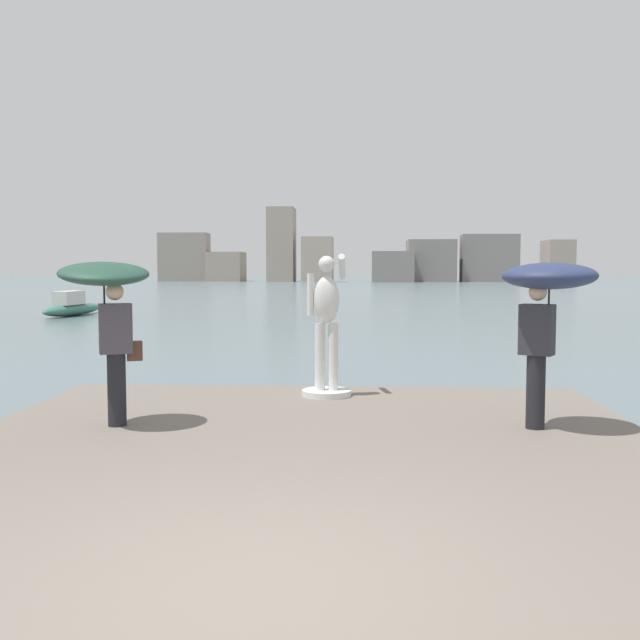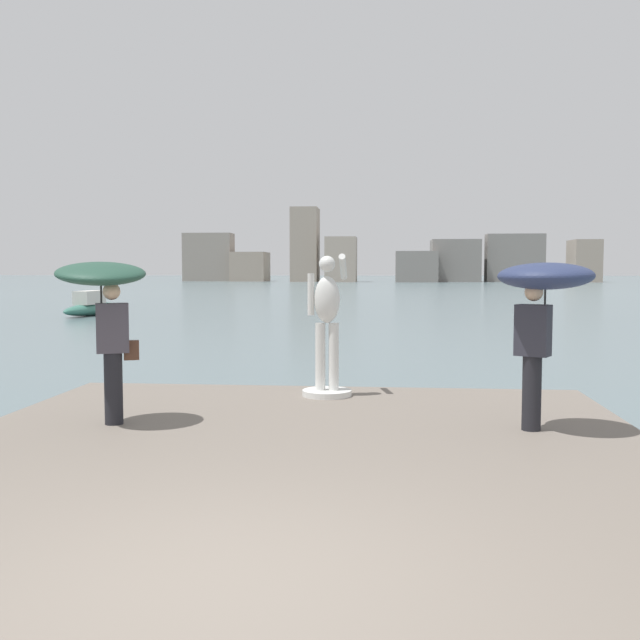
{
  "view_description": "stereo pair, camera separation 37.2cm",
  "coord_description": "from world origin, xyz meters",
  "px_view_note": "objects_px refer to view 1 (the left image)",
  "views": [
    {
      "loc": [
        0.6,
        -4.21,
        2.3
      ],
      "look_at": [
        0.0,
        6.23,
        1.55
      ],
      "focal_mm": 40.42,
      "sensor_mm": 36.0,
      "label": 1
    },
    {
      "loc": [
        0.97,
        -4.18,
        2.3
      ],
      "look_at": [
        0.0,
        6.23,
        1.55
      ],
      "focal_mm": 40.42,
      "sensor_mm": 36.0,
      "label": 2
    }
  ],
  "objects_px": {
    "statue_white_figure": "(327,333)",
    "onlooker_left": "(108,296)",
    "boat_near": "(72,307)",
    "onlooker_right": "(546,293)"
  },
  "relations": [
    {
      "from": "onlooker_left",
      "to": "onlooker_right",
      "type": "distance_m",
      "value": 5.2
    },
    {
      "from": "statue_white_figure",
      "to": "onlooker_left",
      "type": "distance_m",
      "value": 3.41
    },
    {
      "from": "statue_white_figure",
      "to": "onlooker_right",
      "type": "relative_size",
      "value": 1.07
    },
    {
      "from": "statue_white_figure",
      "to": "boat_near",
      "type": "xyz_separation_m",
      "value": [
        -13.6,
        23.71,
        -0.91
      ]
    },
    {
      "from": "statue_white_figure",
      "to": "onlooker_right",
      "type": "distance_m",
      "value": 3.47
    },
    {
      "from": "onlooker_left",
      "to": "boat_near",
      "type": "xyz_separation_m",
      "value": [
        -11.08,
        25.93,
        -1.54
      ]
    },
    {
      "from": "statue_white_figure",
      "to": "boat_near",
      "type": "height_order",
      "value": "statue_white_figure"
    },
    {
      "from": "onlooker_left",
      "to": "onlooker_right",
      "type": "bearing_deg",
      "value": 1.34
    },
    {
      "from": "statue_white_figure",
      "to": "onlooker_left",
      "type": "relative_size",
      "value": 1.04
    },
    {
      "from": "statue_white_figure",
      "to": "onlooker_left",
      "type": "height_order",
      "value": "statue_white_figure"
    }
  ]
}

